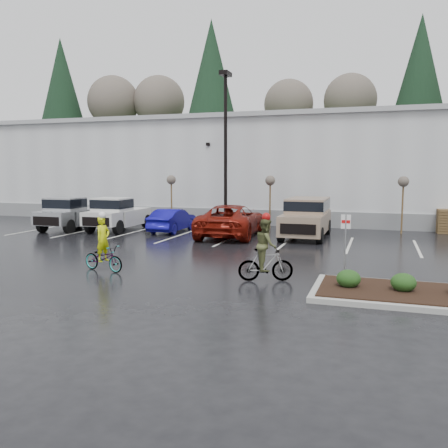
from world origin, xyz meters
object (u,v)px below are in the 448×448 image
(car_blue, at_px, (172,220))
(car_red, at_px, (231,220))
(suv_tan, at_px, (306,218))
(lamppost, at_px, (226,133))
(sapling_mid, at_px, (270,183))
(pickup_silver, at_px, (75,213))
(sapling_west, at_px, (171,182))
(cyclist_olive, at_px, (266,256))
(sapling_east, at_px, (403,185))
(cyclist_hivis, at_px, (103,252))
(pickup_white, at_px, (120,213))
(fire_lane_sign, at_px, (345,239))

(car_blue, bearing_deg, car_red, 169.17)
(car_blue, height_order, suv_tan, suv_tan)
(lamppost, bearing_deg, suv_tan, -23.08)
(sapling_mid, distance_m, car_blue, 6.27)
(pickup_silver, bearing_deg, suv_tan, 3.28)
(sapling_west, bearing_deg, cyclist_olive, -54.93)
(sapling_west, bearing_deg, sapling_east, 0.00)
(sapling_east, height_order, cyclist_hivis, sapling_east)
(cyclist_hivis, xyz_separation_m, cyclist_olive, (5.79, 0.30, 0.15))
(lamppost, height_order, pickup_silver, lamppost)
(lamppost, distance_m, suv_tan, 7.28)
(pickup_white, bearing_deg, suv_tan, 1.01)
(sapling_east, height_order, pickup_silver, sapling_east)
(car_blue, bearing_deg, suv_tan, 179.58)
(lamppost, distance_m, sapling_east, 10.48)
(lamppost, height_order, sapling_east, lamppost)
(suv_tan, xyz_separation_m, cyclist_hivis, (-5.56, -10.47, -0.37))
(cyclist_olive, bearing_deg, sapling_mid, -7.38)
(car_blue, bearing_deg, cyclist_olive, 127.51)
(fire_lane_sign, xyz_separation_m, pickup_silver, (-16.32, 8.82, -0.43))
(pickup_silver, bearing_deg, sapling_east, 12.11)
(pickup_silver, relative_size, cyclist_olive, 2.35)
(cyclist_olive, bearing_deg, fire_lane_sign, -96.55)
(lamppost, bearing_deg, car_blue, -139.20)
(sapling_mid, distance_m, suv_tan, 4.48)
(sapling_east, distance_m, car_blue, 13.06)
(lamppost, xyz_separation_m, sapling_mid, (2.50, 1.00, -2.96))
(car_red, bearing_deg, pickup_silver, -3.99)
(sapling_east, distance_m, suv_tan, 6.05)
(lamppost, bearing_deg, pickup_white, -157.55)
(pickup_white, bearing_deg, pickup_silver, -167.86)
(pickup_white, xyz_separation_m, car_blue, (3.26, 0.22, -0.32))
(cyclist_hivis, bearing_deg, pickup_white, 40.01)
(sapling_mid, distance_m, cyclist_hivis, 14.12)
(lamppost, bearing_deg, cyclist_hivis, -91.87)
(pickup_white, height_order, cyclist_hivis, cyclist_hivis)
(sapling_east, relative_size, cyclist_hivis, 1.52)
(car_red, bearing_deg, suv_tan, -174.76)
(sapling_east, distance_m, car_red, 9.75)
(fire_lane_sign, relative_size, cyclist_hivis, 1.04)
(car_blue, xyz_separation_m, suv_tan, (7.65, -0.03, 0.37))
(cyclist_olive, bearing_deg, cyclist_hivis, 73.43)
(fire_lane_sign, bearing_deg, pickup_white, 145.24)
(sapling_west, relative_size, car_red, 0.52)
(lamppost, height_order, sapling_mid, lamppost)
(pickup_silver, distance_m, suv_tan, 13.69)
(sapling_east, distance_m, cyclist_hivis, 17.30)
(fire_lane_sign, bearing_deg, lamppost, 123.46)
(lamppost, bearing_deg, sapling_west, 165.96)
(car_blue, bearing_deg, pickup_white, 3.64)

